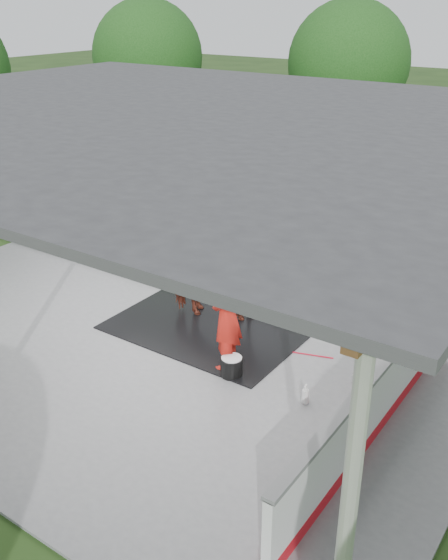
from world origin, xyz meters
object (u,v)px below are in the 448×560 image
Objects in this scene: dasher_board at (402,371)px; wash_bucket at (232,366)px; handler at (227,315)px; horse at (220,279)px.

dasher_board is 2.71m from wash_bucket.
dasher_board is 21.46× the size of wash_bucket.
wash_bucket is (0.23, -0.20, -0.81)m from handler.
dasher_board is at bearing -121.29° from horse.
wash_bucket is (1.28, -1.50, -0.68)m from horse.
dasher_board is 3.88m from horse.
horse is at bearing 170.84° from dasher_board.
dasher_board is 4.07× the size of handler.
wash_bucket is at bearing -161.65° from horse.
horse reaches higher than wash_bucket.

